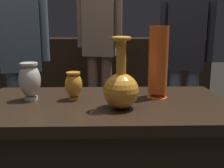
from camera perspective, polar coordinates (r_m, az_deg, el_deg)
back_display_shelf at (r=3.54m, az=-1.55°, el=1.46°), size 2.60×0.40×0.99m
vase_centerpiece at (r=1.21m, az=1.87°, el=-0.70°), size 0.16×0.16×0.32m
vase_tall_behind at (r=1.37m, az=-7.95°, el=-0.14°), size 0.09×0.09×0.14m
vase_left_accent at (r=1.41m, az=9.53°, el=4.39°), size 0.11×0.11×0.36m
vase_right_accent at (r=1.40m, az=-16.65°, el=0.79°), size 0.11×0.11×0.19m
shelf_vase_far_right at (r=3.65m, az=15.25°, el=10.54°), size 0.09×0.09×0.16m
shelf_vase_far_left at (r=3.57m, az=-18.79°, el=9.98°), size 0.11×0.11×0.21m
visitor_near_right at (r=2.56m, az=14.98°, el=6.11°), size 0.45×0.28×1.55m
visitor_near_left at (r=2.42m, az=-18.35°, el=6.02°), size 0.46×0.26×1.58m
visitor_center_back at (r=2.85m, az=-2.63°, el=9.23°), size 0.46×0.25×1.71m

